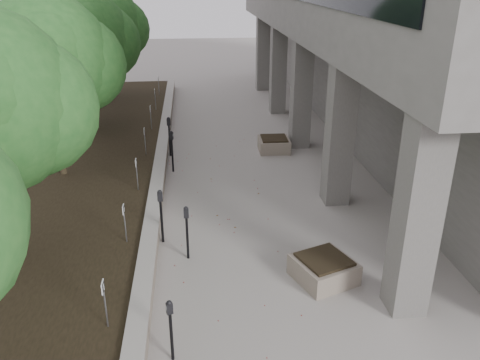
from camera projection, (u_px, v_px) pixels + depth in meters
ground at (241, 354)px, 8.65m from camera, size 90.00×90.00×0.00m
retaining_wall at (161, 163)px, 16.61m from camera, size 0.39×26.00×0.50m
planting_bed at (50, 168)px, 16.29m from camera, size 7.00×26.00×0.40m
crabapple_tree_3 at (51, 88)px, 14.29m from camera, size 4.60×4.00×5.44m
crabapple_tree_4 at (84, 60)px, 18.87m from camera, size 4.60×4.00×5.44m
crabapple_tree_5 at (104, 43)px, 23.44m from camera, size 4.60×4.00×5.44m
parking_sign_2 at (105, 305)px, 8.54m from camera, size 0.04×0.22×0.96m
parking_sign_3 at (125, 224)px, 11.29m from camera, size 0.04×0.22×0.96m
parking_sign_4 at (137, 174)px, 14.03m from camera, size 0.04×0.22×0.96m
parking_sign_5 at (145, 141)px, 16.78m from camera, size 0.04×0.22×0.96m
parking_sign_6 at (151, 118)px, 19.52m from camera, size 0.04×0.22×0.96m
parking_sign_7 at (155, 100)px, 22.26m from camera, size 0.04×0.22×0.96m
parking_sign_8 at (159, 86)px, 25.01m from camera, size 0.04×0.22×0.96m
parking_meter_1 at (171, 331)px, 8.29m from camera, size 0.15×0.12×1.25m
parking_meter_2 at (187, 233)px, 11.29m from camera, size 0.14×0.10×1.36m
parking_meter_3 at (161, 216)px, 11.98m from camera, size 0.16×0.13×1.43m
parking_meter_4 at (172, 151)px, 16.28m from camera, size 0.17×0.14×1.45m
parking_meter_5 at (169, 137)px, 17.69m from camera, size 0.17×0.13×1.48m
planter_front at (324, 269)px, 10.66m from camera, size 1.51×1.51×0.54m
planter_back at (274, 144)px, 18.39m from camera, size 1.17×1.17×0.53m
berry_scatter at (218, 222)px, 13.21m from camera, size 3.30×14.10×0.02m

